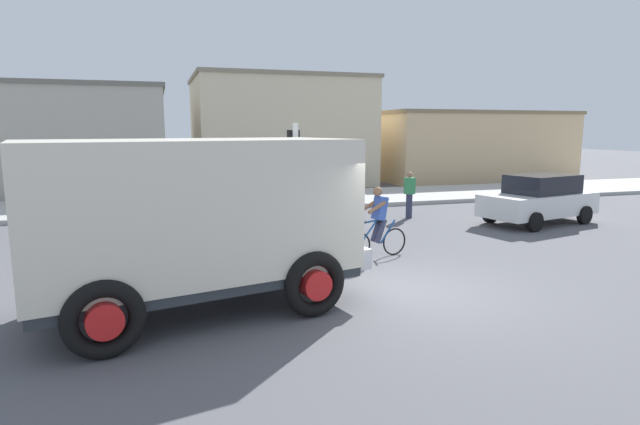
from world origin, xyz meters
name	(u,v)px	position (x,y,z in m)	size (l,w,h in m)	color
ground_plane	(408,293)	(0.00, 0.00, 0.00)	(120.00, 120.00, 0.00)	#56565B
sidewalk_far	(269,201)	(0.00, 12.63, 0.08)	(80.00, 5.00, 0.16)	#ADADA8
truck_foreground	(195,214)	(-3.86, 0.27, 1.67)	(5.81, 3.64, 2.90)	silver
cyclist	(378,222)	(0.53, 2.64, 0.86)	(1.70, 0.57, 1.72)	black
traffic_light_pole	(295,176)	(-1.60, 2.28, 2.07)	(0.24, 0.43, 3.20)	red
car_red_near	(539,199)	(7.43, 5.23, 0.82)	(4.28, 2.53, 1.60)	white
car_white_mid	(194,204)	(-3.41, 7.49, 0.82)	(4.32, 2.78, 1.60)	#1E2328
pedestrian_near_kerb	(409,194)	(3.85, 7.43, 0.85)	(0.34, 0.22, 1.62)	#2D334C
building_corner_left	(47,140)	(-9.49, 19.48, 2.57)	(11.11, 7.51, 5.13)	#B2AD9E
building_mid_block	(279,131)	(2.27, 20.53, 2.96)	(9.48, 7.82, 5.92)	beige
building_corner_right	(470,146)	(13.97, 19.00, 2.07)	(11.87, 5.72, 4.13)	#D1B284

